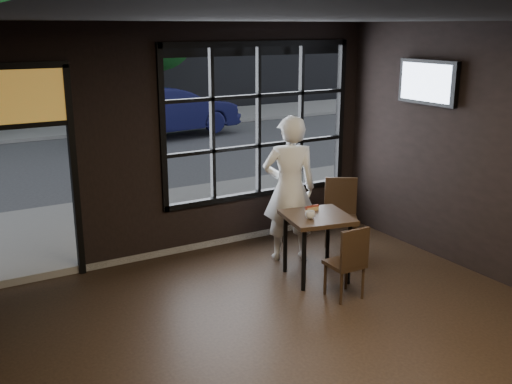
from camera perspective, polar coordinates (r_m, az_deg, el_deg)
floor at (r=6.02m, az=7.61°, el=-16.24°), size 6.00×7.00×0.02m
ceiling at (r=5.12m, az=8.95°, el=16.09°), size 6.00×7.00×0.02m
window_frame at (r=8.79m, az=0.23°, el=6.77°), size 3.06×0.12×2.28m
stained_transom at (r=7.61m, az=-21.96°, el=8.45°), size 1.20×0.06×0.70m
cafe_table at (r=7.70m, az=5.78°, el=-5.19°), size 0.93×0.93×0.85m
chair_near at (r=7.21m, az=8.44°, el=-6.54°), size 0.40×0.40×0.91m
chair_window at (r=8.55m, az=8.10°, el=-2.41°), size 0.64×0.64×1.06m
man at (r=8.14m, az=3.19°, el=0.30°), size 0.86×0.73×2.01m
hotdog at (r=7.73m, az=5.33°, el=-1.57°), size 0.20×0.09×0.06m
cup at (r=7.42m, az=5.17°, el=-2.17°), size 0.14×0.14×0.10m
tv at (r=8.55m, az=16.05°, el=10.02°), size 0.12×1.02×0.60m
navy_car at (r=17.52m, az=-8.38°, el=7.68°), size 4.31×1.99×1.37m
tree_right at (r=20.05m, az=-9.37°, el=14.73°), size 2.42×2.42×4.14m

